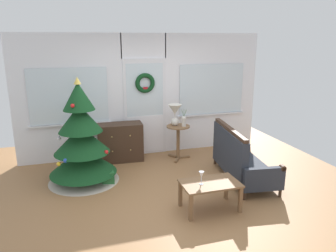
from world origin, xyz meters
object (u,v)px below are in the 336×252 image
at_px(christmas_tree, 82,144).
at_px(dresser_cabinet, 120,142).
at_px(gift_box, 108,177).
at_px(settee_sofa, 239,159).
at_px(coffee_table, 210,187).
at_px(side_table, 178,136).
at_px(wine_glass, 201,175).
at_px(table_lamp, 175,112).
at_px(flower_vase, 184,121).

relative_size(christmas_tree, dresser_cabinet, 1.99).
bearing_deg(gift_box, dresser_cabinet, 69.25).
relative_size(dresser_cabinet, settee_sofa, 0.54).
relative_size(dresser_cabinet, coffee_table, 1.10).
bearing_deg(dresser_cabinet, coffee_table, -68.76).
xyz_separation_m(side_table, coffee_table, (-0.23, -2.12, -0.14)).
xyz_separation_m(christmas_tree, wine_glass, (1.56, -1.59, -0.11)).
xyz_separation_m(christmas_tree, settee_sofa, (2.64, -0.74, -0.30)).
relative_size(christmas_tree, coffee_table, 2.18).
distance_m(settee_sofa, gift_box, 2.32).
relative_size(christmas_tree, table_lamp, 4.17).
bearing_deg(christmas_tree, flower_vase, 13.36).
height_order(christmas_tree, side_table, christmas_tree).
height_order(flower_vase, gift_box, flower_vase).
distance_m(side_table, flower_vase, 0.35).
height_order(coffee_table, gift_box, coffee_table).
bearing_deg(christmas_tree, side_table, 15.67).
xyz_separation_m(dresser_cabinet, wine_glass, (0.78, -2.40, 0.18)).
height_order(settee_sofa, wine_glass, settee_sofa).
xyz_separation_m(dresser_cabinet, gift_box, (-0.39, -1.04, -0.29)).
relative_size(side_table, gift_box, 3.43).
relative_size(table_lamp, coffee_table, 0.52).
xyz_separation_m(side_table, flower_vase, (0.10, -0.06, 0.33)).
bearing_deg(christmas_tree, settee_sofa, -15.62).
bearing_deg(table_lamp, dresser_cabinet, 168.23).
relative_size(settee_sofa, wine_glass, 8.82).
bearing_deg(settee_sofa, coffee_table, -138.15).
distance_m(flower_vase, gift_box, 1.94).
xyz_separation_m(christmas_tree, flower_vase, (2.04, 0.49, 0.16)).
distance_m(settee_sofa, wine_glass, 1.38).
xyz_separation_m(dresser_cabinet, settee_sofa, (1.86, -1.55, -0.01)).
height_order(dresser_cabinet, coffee_table, dresser_cabinet).
distance_m(christmas_tree, settee_sofa, 2.76).
height_order(dresser_cabinet, flower_vase, flower_vase).
bearing_deg(dresser_cabinet, settee_sofa, -39.90).
relative_size(dresser_cabinet, side_table, 1.29).
bearing_deg(coffee_table, dresser_cabinet, 111.24).
height_order(christmas_tree, table_lamp, christmas_tree).
bearing_deg(table_lamp, wine_glass, -98.35).
relative_size(dresser_cabinet, table_lamp, 2.10).
bearing_deg(coffee_table, christmas_tree, 137.45).
xyz_separation_m(dresser_cabinet, coffee_table, (0.93, -2.39, -0.03)).
xyz_separation_m(wine_glass, gift_box, (-1.17, 1.36, -0.46)).
bearing_deg(side_table, christmas_tree, -164.33).
height_order(christmas_tree, wine_glass, christmas_tree).
relative_size(side_table, table_lamp, 1.62).
xyz_separation_m(settee_sofa, side_table, (-0.70, 1.28, 0.13)).
bearing_deg(coffee_table, side_table, 83.78).
distance_m(coffee_table, wine_glass, 0.25).
height_order(settee_sofa, coffee_table, settee_sofa).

